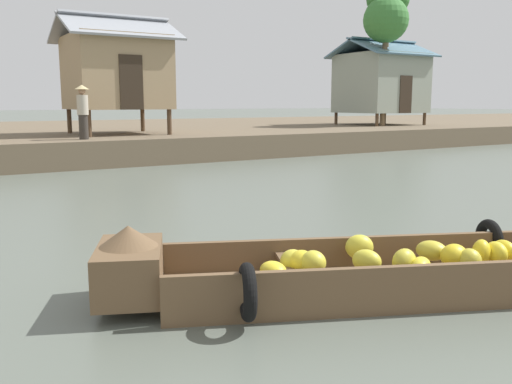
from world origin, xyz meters
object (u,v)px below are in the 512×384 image
stilt_house_mid_right (116,71)px  stilt_house_right (381,82)px  palm_tree_near (386,21)px  banana_boat (389,268)px  vendor_person (83,109)px  palm_tree_far (388,0)px

stilt_house_mid_right → stilt_house_right: bearing=5.8°
stilt_house_mid_right → palm_tree_near: size_ratio=0.69×
banana_boat → stilt_house_right: bearing=46.4°
banana_boat → vendor_person: vendor_person is taller
palm_tree_near → stilt_house_right: bearing=50.0°
stilt_house_mid_right → vendor_person: size_ratio=2.52×
palm_tree_far → vendor_person: (-15.38, -2.88, -5.04)m
palm_tree_near → palm_tree_far: 1.29m
vendor_person → banana_boat: bearing=-91.3°
palm_tree_near → palm_tree_far: palm_tree_far is taller
banana_boat → vendor_person: size_ratio=3.45×
stilt_house_mid_right → stilt_house_right: stilt_house_right is taller
stilt_house_mid_right → palm_tree_far: 14.05m
palm_tree_far → vendor_person: size_ratio=4.29×
banana_boat → stilt_house_right: size_ratio=1.31×
palm_tree_near → vendor_person: (-14.83, -2.41, -3.97)m
stilt_house_right → palm_tree_far: size_ratio=0.61×
banana_boat → palm_tree_far: 23.48m
palm_tree_near → palm_tree_far: bearing=41.0°
stilt_house_right → palm_tree_far: palm_tree_far is taller
stilt_house_right → palm_tree_far: bearing=-124.3°
stilt_house_mid_right → stilt_house_right: 14.25m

